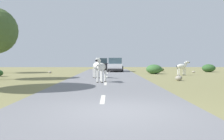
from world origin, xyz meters
TOP-DOWN VIEW (x-y plane):
  - ground_plane at (0.00, 0.00)m, footprint 90.00×90.00m
  - road at (-0.47, 0.00)m, footprint 6.00×64.00m
  - lane_markings at (-0.47, -1.00)m, footprint 0.16×56.00m
  - zebra_0 at (-0.77, 8.85)m, footprint 0.77×1.70m
  - zebra_1 at (6.96, 16.83)m, footprint 1.49×0.74m
  - zebra_2 at (-1.28, 12.66)m, footprint 0.70×1.71m
  - car_0 at (0.54, 24.22)m, footprint 2.22×4.44m
  - car_1 at (-1.47, 29.72)m, footprint 2.28×4.46m
  - bush_0 at (6.67, 25.21)m, footprint 0.81×0.72m
  - bush_1 at (4.63, 19.28)m, footprint 1.71×1.54m
  - bush_2 at (12.27, 23.30)m, footprint 1.64×1.48m
  - rock_0 at (4.83, 10.56)m, footprint 0.49×0.48m
  - rock_1 at (9.68, 21.33)m, footprint 0.37×0.27m
  - rock_2 at (-7.03, 20.71)m, footprint 0.39×0.29m

SIDE VIEW (x-z plane):
  - ground_plane at x=0.00m, z-range 0.00..0.00m
  - road at x=-0.47m, z-range 0.00..0.05m
  - lane_markings at x=-0.47m, z-range 0.05..0.06m
  - rock_1 at x=9.68m, z-range 0.00..0.23m
  - rock_2 at x=-7.03m, z-range 0.00..0.24m
  - rock_0 at x=4.83m, z-range 0.00..0.38m
  - bush_0 at x=6.67m, z-range 0.00..0.48m
  - bush_2 at x=12.27m, z-range 0.00..0.99m
  - bush_1 at x=4.63m, z-range 0.00..1.03m
  - car_0 at x=0.54m, z-range -0.02..1.72m
  - car_1 at x=-1.47m, z-range -0.02..1.72m
  - zebra_1 at x=6.96m, z-range 0.14..1.60m
  - zebra_2 at x=-1.28m, z-range 0.21..1.84m
  - zebra_0 at x=-0.77m, z-range 0.21..1.85m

